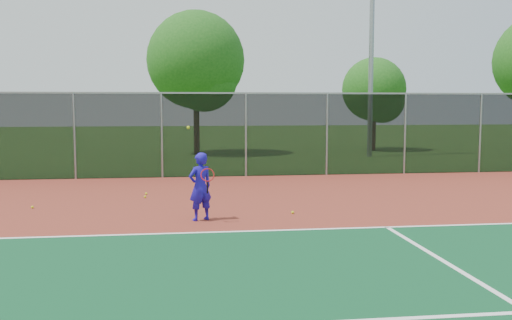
{
  "coord_description": "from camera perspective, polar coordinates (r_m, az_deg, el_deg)",
  "views": [
    {
      "loc": [
        -2.3,
        -8.43,
        2.64
      ],
      "look_at": [
        -0.55,
        5.0,
        1.3
      ],
      "focal_mm": 40.0,
      "sensor_mm": 36.0,
      "label": 1
    }
  ],
  "objects": [
    {
      "name": "ground",
      "position": [
        9.13,
        7.63,
        -11.21
      ],
      "size": [
        120.0,
        120.0,
        0.0
      ],
      "primitive_type": "plane",
      "color": "#295418",
      "rests_on": "ground"
    },
    {
      "name": "practice_ball_1",
      "position": [
        16.22,
        -11.04,
        -3.63
      ],
      "size": [
        0.07,
        0.07,
        0.07
      ],
      "primitive_type": "sphere",
      "color": "#D0D719",
      "rests_on": "court_apron"
    },
    {
      "name": "tree_back_left",
      "position": [
        29.99,
        -5.83,
        9.5
      ],
      "size": [
        5.06,
        5.06,
        7.44
      ],
      "color": "#352013",
      "rests_on": "ground"
    },
    {
      "name": "floodlight_n",
      "position": [
        29.25,
        11.51,
        13.14
      ],
      "size": [
        0.9,
        0.4,
        11.48
      ],
      "color": "gray",
      "rests_on": "ground"
    },
    {
      "name": "practice_ball_3",
      "position": [
        16.77,
        -10.92,
        -3.32
      ],
      "size": [
        0.07,
        0.07,
        0.07
      ],
      "primitive_type": "sphere",
      "color": "#D0D719",
      "rests_on": "court_apron"
    },
    {
      "name": "fence_back",
      "position": [
        20.59,
        -1.02,
        2.65
      ],
      "size": [
        30.0,
        0.06,
        3.03
      ],
      "color": "black",
      "rests_on": "court_apron"
    },
    {
      "name": "court_apron",
      "position": [
        11.0,
        4.9,
        -8.21
      ],
      "size": [
        30.0,
        20.0,
        0.02
      ],
      "primitive_type": "cube",
      "color": "maroon",
      "rests_on": "ground"
    },
    {
      "name": "practice_ball_5",
      "position": [
        15.4,
        -21.46,
        -4.41
      ],
      "size": [
        0.07,
        0.07,
        0.07
      ],
      "primitive_type": "sphere",
      "color": "#D0D719",
      "rests_on": "court_apron"
    },
    {
      "name": "tennis_player",
      "position": [
        12.85,
        -5.6,
        -2.64
      ],
      "size": [
        0.67,
        0.7,
        2.13
      ],
      "color": "#1E12AD",
      "rests_on": "court_apron"
    },
    {
      "name": "practice_ball_4",
      "position": [
        13.69,
        3.69,
        -5.24
      ],
      "size": [
        0.07,
        0.07,
        0.07
      ],
      "primitive_type": "sphere",
      "color": "#D0D719",
      "rests_on": "court_apron"
    },
    {
      "name": "tree_back_mid",
      "position": [
        32.88,
        11.91,
        6.65
      ],
      "size": [
        3.57,
        3.57,
        5.24
      ],
      "color": "#352013",
      "rests_on": "ground"
    }
  ]
}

